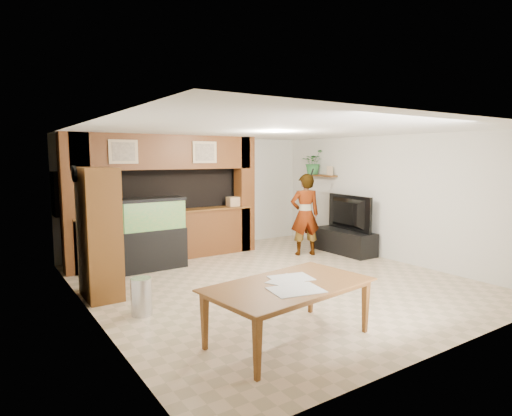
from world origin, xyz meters
TOP-DOWN VIEW (x-y plane):
  - floor at (0.00, 0.00)m, footprint 6.50×6.50m
  - ceiling at (0.00, 0.00)m, footprint 6.50×6.50m
  - wall_back at (0.00, 3.25)m, footprint 6.00×0.00m
  - wall_left at (-3.00, 0.00)m, footprint 0.00×6.50m
  - wall_right at (3.00, 0.00)m, footprint 0.00×6.50m
  - partition at (-0.95, 2.64)m, footprint 4.20×0.99m
  - wall_clock at (-2.97, 1.00)m, footprint 0.05×0.25m
  - wall_shelf at (2.85, 1.95)m, footprint 0.25×0.90m
  - pantry_cabinet at (-2.70, 0.77)m, footprint 0.50×0.82m
  - trash_can at (-2.43, -0.30)m, footprint 0.28×0.28m
  - aquarium at (-1.44, 1.95)m, footprint 1.25×0.47m
  - tv_stand at (2.65, 0.93)m, footprint 0.56×1.53m
  - television at (2.65, 0.93)m, footprint 0.31×1.38m
  - photo_frame at (2.85, 1.65)m, footprint 0.06×0.16m
  - potted_plant at (2.82, 2.23)m, footprint 0.66×0.62m
  - person at (1.78, 1.27)m, footprint 0.77×0.64m
  - microphone at (1.83, 1.11)m, footprint 0.03×0.09m
  - dining_table at (-1.25, -2.10)m, footprint 2.08×1.33m
  - newspaper_a at (-1.19, -1.96)m, footprint 0.59×0.51m
  - newspaper_b at (-1.35, -2.30)m, footprint 0.64×0.51m
  - newspaper_c at (-1.10, -1.90)m, footprint 0.56×0.46m
  - counter_box at (0.68, 2.45)m, footprint 0.32×0.22m

SIDE VIEW (x-z plane):
  - floor at x=0.00m, z-range 0.00..0.00m
  - tv_stand at x=2.65m, z-range 0.00..0.51m
  - trash_can at x=-2.43m, z-range 0.00..0.52m
  - dining_table at x=-1.25m, z-range 0.00..0.69m
  - aquarium at x=-1.44m, z-range -0.02..1.37m
  - newspaper_a at x=-1.19m, z-range 0.69..0.70m
  - newspaper_c at x=-1.10m, z-range 0.69..0.70m
  - newspaper_b at x=-1.35m, z-range 0.69..0.70m
  - person at x=1.78m, z-range 0.00..1.79m
  - television at x=2.65m, z-range 0.51..1.30m
  - pantry_cabinet at x=-2.70m, z-range 0.00..2.00m
  - counter_box at x=0.68m, z-range 1.04..1.25m
  - wall_back at x=0.00m, z-range -1.70..4.30m
  - wall_left at x=-3.00m, z-range -1.95..4.55m
  - wall_right at x=3.00m, z-range -1.95..4.55m
  - partition at x=-0.95m, z-range 0.01..2.61m
  - wall_shelf at x=2.85m, z-range 1.68..1.72m
  - photo_frame at x=2.85m, z-range 1.72..1.93m
  - microphone at x=1.83m, z-range 1.76..1.91m
  - wall_clock at x=-2.97m, z-range 1.77..2.02m
  - potted_plant at x=2.82m, z-range 1.72..2.32m
  - ceiling at x=0.00m, z-range 2.60..2.60m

